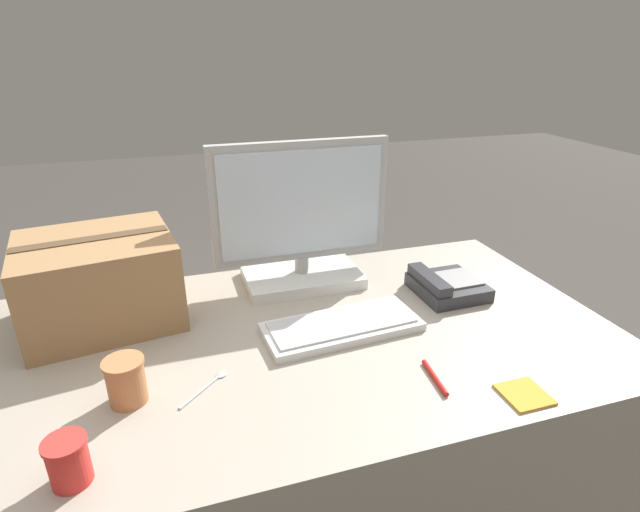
% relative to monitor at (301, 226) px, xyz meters
% --- Properties ---
extents(office_desk, '(1.80, 0.90, 0.74)m').
position_rel_monitor_xyz_m(office_desk, '(-0.17, -0.30, -0.56)').
color(office_desk, '#A89E8E').
rests_on(office_desk, ground_plane).
extents(monitor, '(0.53, 0.23, 0.44)m').
position_rel_monitor_xyz_m(monitor, '(0.00, 0.00, 0.00)').
color(monitor, white).
rests_on(monitor, office_desk).
extents(keyboard, '(0.42, 0.20, 0.03)m').
position_rel_monitor_xyz_m(keyboard, '(0.02, -0.31, -0.17)').
color(keyboard, silver).
rests_on(keyboard, office_desk).
extents(desk_phone, '(0.19, 0.20, 0.07)m').
position_rel_monitor_xyz_m(desk_phone, '(0.39, -0.21, -0.16)').
color(desk_phone, '#2D2D33').
rests_on(desk_phone, office_desk).
extents(paper_cup_left, '(0.07, 0.07, 0.09)m').
position_rel_monitor_xyz_m(paper_cup_left, '(-0.59, -0.63, -0.14)').
color(paper_cup_left, red).
rests_on(paper_cup_left, office_desk).
extents(paper_cup_right, '(0.09, 0.09, 0.10)m').
position_rel_monitor_xyz_m(paper_cup_right, '(-0.50, -0.44, -0.13)').
color(paper_cup_right, '#BC7547').
rests_on(paper_cup_right, office_desk).
extents(spoon, '(0.12, 0.11, 0.00)m').
position_rel_monitor_xyz_m(spoon, '(-0.33, -0.43, -0.18)').
color(spoon, '#B2B2B7').
rests_on(spoon, office_desk).
extents(cardboard_box, '(0.43, 0.38, 0.24)m').
position_rel_monitor_xyz_m(cardboard_box, '(-0.57, -0.06, -0.07)').
color(cardboard_box, '#9E754C').
rests_on(cardboard_box, office_desk).
extents(pen_marker, '(0.02, 0.12, 0.01)m').
position_rel_monitor_xyz_m(pen_marker, '(0.15, -0.57, -0.18)').
color(pen_marker, red).
rests_on(pen_marker, office_desk).
extents(sticky_note_pad, '(0.09, 0.09, 0.01)m').
position_rel_monitor_xyz_m(sticky_note_pad, '(0.31, -0.68, -0.18)').
color(sticky_note_pad, gold).
rests_on(sticky_note_pad, office_desk).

